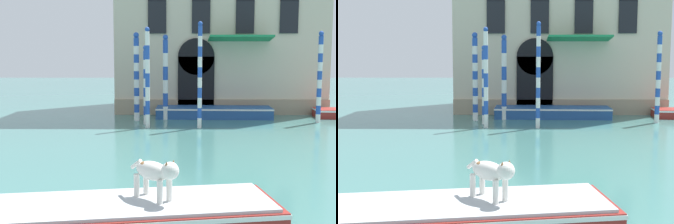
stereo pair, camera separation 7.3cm
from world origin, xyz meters
TOP-DOWN VIEW (x-y plane):
  - palazzo_left at (1.83, 26.80)m, footprint 11.34×7.40m
  - boat_foreground at (-2.75, 7.10)m, footprint 8.05×3.04m
  - dog_on_deck at (-1.05, 7.39)m, footprint 0.92×0.89m
  - boat_moored_near_palazzo at (1.30, 22.64)m, footprint 5.83×1.85m
  - mooring_pole_0 at (-1.97, 20.44)m, footprint 0.26×0.26m
  - mooring_pole_1 at (6.05, 20.98)m, footprint 0.23×0.23m
  - mooring_pole_2 at (0.41, 19.38)m, footprint 0.19×0.19m
  - mooring_pole_3 at (-1.85, 19.41)m, footprint 0.20×0.20m
  - mooring_pole_4 at (-2.50, 21.61)m, footprint 0.27×0.27m
  - mooring_pole_5 at (-1.12, 21.97)m, footprint 0.26×0.26m

SIDE VIEW (x-z plane):
  - boat_moored_near_palazzo at x=1.30m, z-range 0.01..0.56m
  - boat_foreground at x=-2.75m, z-range 0.02..0.65m
  - dog_on_deck at x=-1.05m, z-range 0.75..1.53m
  - mooring_pole_0 at x=-1.97m, z-range 0.02..3.62m
  - mooring_pole_5 at x=-1.12m, z-range 0.02..4.15m
  - mooring_pole_4 at x=-2.50m, z-range 0.02..4.24m
  - mooring_pole_1 at x=6.05m, z-range 0.02..4.27m
  - mooring_pole_3 at x=-1.85m, z-range 0.02..4.37m
  - mooring_pole_2 at x=0.41m, z-range 0.02..4.60m
  - palazzo_left at x=1.83m, z-range -0.01..12.29m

